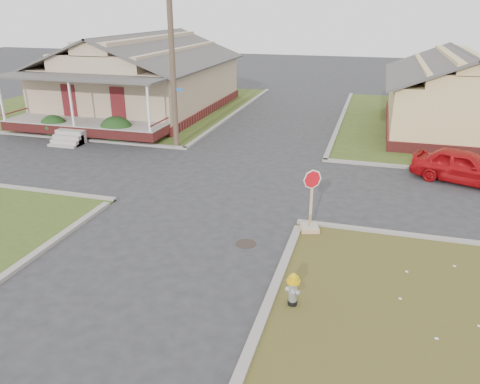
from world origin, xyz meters
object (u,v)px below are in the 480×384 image
(fire_hydrant, at_px, (293,288))
(red_sedan, at_px, (464,166))
(utility_pole, at_px, (172,55))
(stop_sign, at_px, (310,218))

(fire_hydrant, bearing_deg, red_sedan, 80.51)
(utility_pole, distance_m, red_sedan, 14.29)
(fire_hydrant, relative_size, stop_sign, 0.42)
(utility_pole, xyz_separation_m, stop_sign, (8.18, -7.99, -4.16))
(fire_hydrant, xyz_separation_m, stop_sign, (-0.19, 4.22, -0.03))
(fire_hydrant, distance_m, red_sedan, 11.88)
(stop_sign, xyz_separation_m, red_sedan, (5.46, 6.42, 0.19))
(utility_pole, bearing_deg, stop_sign, -44.33)
(utility_pole, height_order, stop_sign, utility_pole)
(utility_pole, height_order, fire_hydrant, utility_pole)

